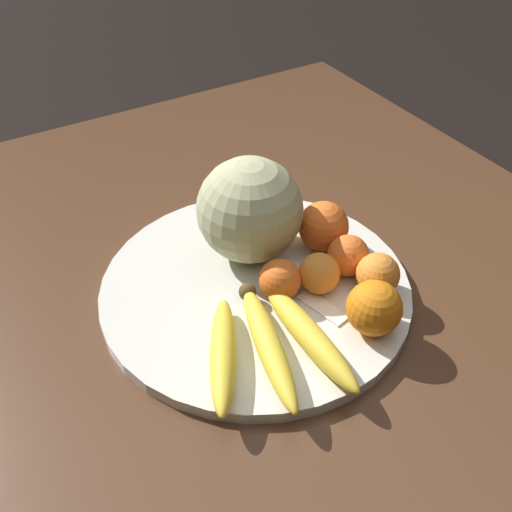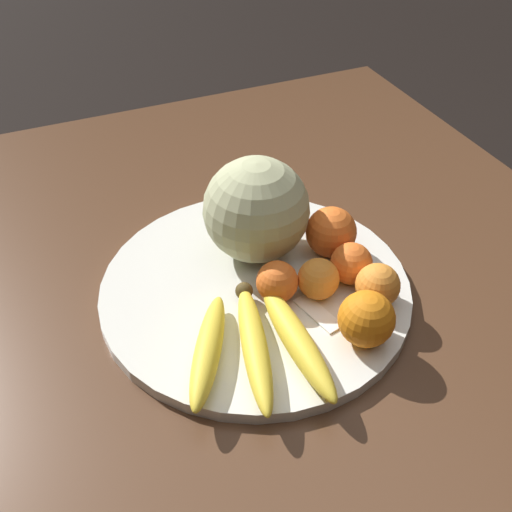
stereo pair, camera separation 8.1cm
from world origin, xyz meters
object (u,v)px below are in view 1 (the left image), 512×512
Objects in this scene: fruit_bowl at (256,287)px; melon at (250,210)px; kitchen_table at (255,336)px; orange_mid_center at (323,226)px; banana_bunch at (271,343)px; orange_back_right at (280,280)px; orange_front_right at (319,273)px; orange_front_left at (378,275)px; orange_back_left at (374,308)px; orange_top_small at (348,255)px; produce_tag at (323,307)px.

melon is (0.06, -0.03, 0.08)m from fruit_bowl.
orange_mid_center is at bearing -80.84° from kitchen_table.
orange_back_right reaches higher than banana_bunch.
melon is 2.67× the size of orange_front_right.
orange_back_right is at bearing 172.69° from melon.
orange_back_left is at bearing 136.26° from orange_front_left.
orange_back_right reaches higher than kitchen_table.
fruit_bowl is 0.09m from orange_front_right.
orange_mid_center is 1.26× the size of orange_top_small.
orange_top_small is at bearing 127.67° from banana_bunch.
orange_mid_center is 0.13m from orange_back_right.
orange_mid_center is (0.07, -0.06, 0.01)m from orange_front_right.
orange_mid_center is at bearing 3.22° from orange_front_left.
orange_mid_center is at bearing -38.58° from orange_front_right.
orange_back_right is (0.08, -0.06, 0.01)m from banana_bunch.
orange_back_right reaches higher than fruit_bowl.
melon is at bearing 41.45° from orange_top_small.
orange_mid_center reaches higher than produce_tag.
orange_mid_center is 0.96× the size of produce_tag.
orange_back_left is at bearing -165.08° from melon.
orange_front_right is at bearing -107.42° from orange_back_right.
orange_back_left is at bearing -148.01° from orange_back_right.
orange_top_small is at bearing 177.51° from orange_mid_center.
orange_front_right is 0.79× the size of orange_back_left.
orange_back_left is (-0.21, -0.06, -0.04)m from melon.
kitchen_table is 0.14m from orange_back_right.
produce_tag is at bearing 154.09° from orange_front_right.
orange_top_small is at bearing -72.53° from produce_tag.
orange_front_right is at bearing -127.10° from kitchen_table.
banana_bunch is 0.18m from orange_front_left.
fruit_bowl is at bearing 53.86° from orange_front_left.
orange_back_left reaches higher than kitchen_table.
orange_mid_center reaches higher than orange_back_right.
kitchen_table is 0.19m from orange_top_small.
fruit_bowl is 0.18m from orange_back_left.
orange_front_right is at bearing 9.76° from orange_back_left.
orange_back_right is at bearing 63.02° from orange_front_left.
orange_back_left reaches higher than produce_tag.
orange_back_right is at bearing 85.93° from orange_top_small.
melon is (0.07, -0.03, 0.19)m from kitchen_table.
banana_bunch is at bearing 76.78° from orange_back_left.
orange_front_left is at bearing -123.78° from orange_front_right.
kitchen_table is 0.23m from orange_back_left.
melon is 0.17m from produce_tag.
kitchen_table is 20.65× the size of orange_front_left.
orange_back_right is (0.11, 0.07, -0.01)m from orange_back_left.
banana_bunch is at bearing 141.74° from orange_back_right.
orange_back_left is (-0.05, 0.05, 0.01)m from orange_front_left.
orange_back_left is (-0.15, -0.09, 0.04)m from fruit_bowl.
kitchen_table is 16.63× the size of orange_mid_center.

